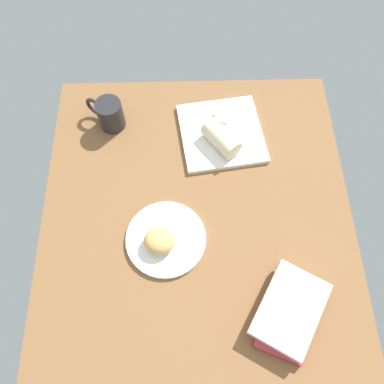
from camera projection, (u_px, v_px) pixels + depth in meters
dining_table at (198, 233)px, 113.16cm from camera, size 110.00×90.00×4.00cm
round_plate at (166, 239)px, 109.57cm from camera, size 22.51×22.51×1.40cm
scone_pastry at (159, 241)px, 105.80cm from camera, size 8.05×8.76×5.41cm
square_plate at (221, 133)px, 124.88cm from camera, size 28.74×28.74×1.60cm
sauce_cup at (223, 115)px, 125.56cm from camera, size 5.94×5.94×2.22cm
breakfast_wrap at (221, 138)px, 119.34cm from camera, size 13.66×12.50×6.30cm
book_stack at (289, 314)px, 98.56cm from camera, size 25.60×22.71×5.71cm
coffee_mug at (109, 114)px, 122.82cm from camera, size 9.55×12.43×10.17cm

